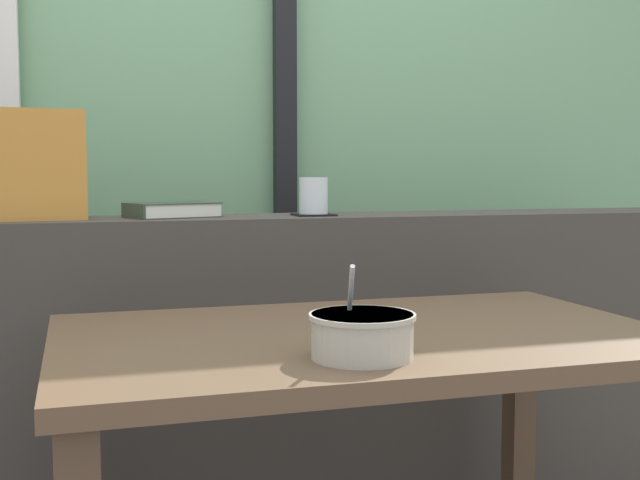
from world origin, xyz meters
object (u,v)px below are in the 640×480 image
Objects in this scene: coaster_square at (314,215)px; closed_book at (172,210)px; juice_glass at (314,197)px; throw_pillow at (13,165)px; soup_bowl at (362,336)px; breakfast_table at (363,387)px.

closed_book is (-0.36, 0.03, 0.02)m from coaster_square.
throw_pillow is at bearing 178.05° from juice_glass.
coaster_square reaches higher than soup_bowl.
juice_glass is 0.84m from soup_bowl.
closed_book is at bearing 175.75° from coaster_square.
breakfast_table is at bearing -97.56° from coaster_square.
breakfast_table is at bearing -97.56° from juice_glass.
coaster_square is at bearing 82.44° from breakfast_table.
closed_book is 0.77× the size of throw_pillow.
breakfast_table is 11.41× the size of coaster_square.
closed_book is 1.43× the size of soup_bowl.
coaster_square is 0.36m from closed_book.
soup_bowl is at bearing -55.26° from throw_pillow.
breakfast_table is 0.27m from soup_bowl.
coaster_square is at bearing -1.95° from throw_pillow.
soup_bowl is at bearing -110.67° from breakfast_table.
breakfast_table is 3.56× the size of throw_pillow.
closed_book reaches higher than breakfast_table.
coaster_square is 0.74m from throw_pillow.
coaster_square is at bearing 180.00° from juice_glass.
closed_book is (-0.28, 0.62, 0.31)m from breakfast_table.
coaster_square is 1.05× the size of juice_glass.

